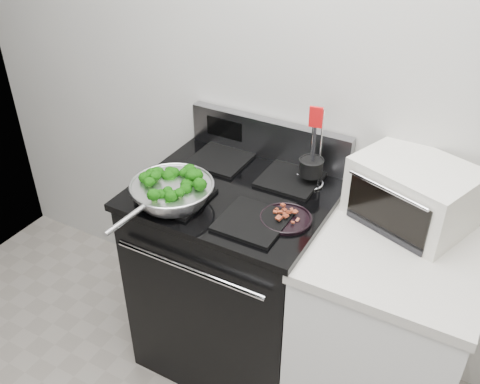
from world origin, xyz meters
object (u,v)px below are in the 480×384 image
Objects in this scene: gas_range at (236,273)px; toaster_oven at (413,193)px; skillet at (172,191)px; utensil_holder at (311,171)px; bacon_plate at (286,216)px.

toaster_oven reaches higher than gas_range.
toaster_oven is at bearing 28.27° from skillet.
gas_range is at bearing -153.79° from utensil_holder.
utensil_holder is at bearing 93.79° from bacon_plate.
bacon_plate is 0.48m from toaster_oven.
skillet is 1.05× the size of toaster_oven.
toaster_oven is at bearing 14.75° from gas_range.
skillet is at bearing -135.25° from toaster_oven.
toaster_oven reaches higher than bacon_plate.
gas_range is 0.56m from bacon_plate.
toaster_oven is (0.83, 0.38, 0.04)m from skillet.
gas_range is 2.26× the size of toaster_oven.
bacon_plate is at bearing -19.92° from gas_range.
gas_range is 0.88m from toaster_oven.
skillet is at bearing -166.12° from bacon_plate.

